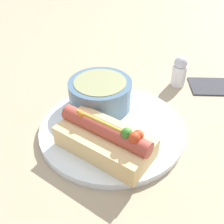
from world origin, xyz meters
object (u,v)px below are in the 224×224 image
(hot_dog, at_px, (106,139))
(spoon, at_px, (81,101))
(soup_bowl, at_px, (100,93))
(salt_shaker, at_px, (179,71))

(hot_dog, bearing_deg, spoon, 147.02)
(hot_dog, distance_m, spoon, 0.14)
(soup_bowl, relative_size, spoon, 0.70)
(hot_dog, distance_m, salt_shaker, 0.27)
(soup_bowl, bearing_deg, hot_dog, -61.51)
(spoon, xyz_separation_m, salt_shaker, (0.16, 0.16, 0.02))
(soup_bowl, height_order, salt_shaker, salt_shaker)
(hot_dog, height_order, spoon, hot_dog)
(spoon, bearing_deg, soup_bowl, -102.75)
(spoon, bearing_deg, salt_shaker, -69.76)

